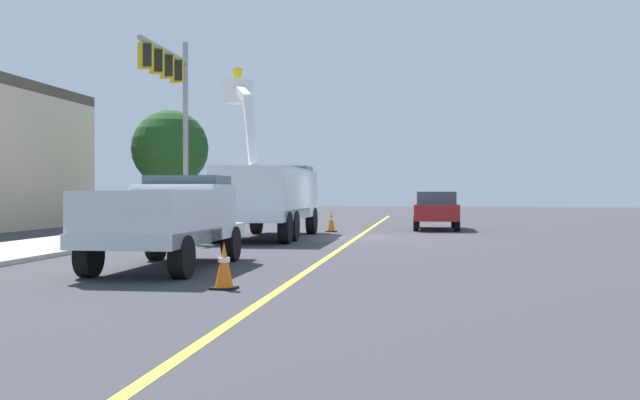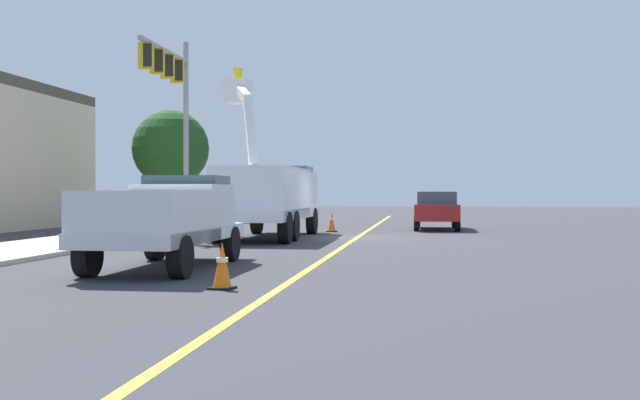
{
  "view_description": "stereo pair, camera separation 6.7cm",
  "coord_description": "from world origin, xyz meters",
  "px_view_note": "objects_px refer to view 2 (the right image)",
  "views": [
    {
      "loc": [
        -26.63,
        -5.85,
        1.67
      ],
      "look_at": [
        -2.05,
        0.84,
        1.4
      ],
      "focal_mm": 41.8,
      "sensor_mm": 36.0,
      "label": 1
    },
    {
      "loc": [
        -26.61,
        -5.91,
        1.67
      ],
      "look_at": [
        -2.05,
        0.84,
        1.4
      ],
      "focal_mm": 41.8,
      "sensor_mm": 36.0,
      "label": 2
    }
  ],
  "objects_px": {
    "utility_bucket_truck": "(270,194)",
    "traffic_cone_mid_front": "(332,222)",
    "service_pickup_truck": "(166,217)",
    "passing_minivan": "(436,208)",
    "traffic_cone_leading": "(222,266)",
    "traffic_signal_mast": "(173,92)"
  },
  "relations": [
    {
      "from": "traffic_cone_leading",
      "to": "traffic_signal_mast",
      "type": "height_order",
      "value": "traffic_signal_mast"
    },
    {
      "from": "traffic_cone_mid_front",
      "to": "utility_bucket_truck",
      "type": "bearing_deg",
      "value": 165.64
    },
    {
      "from": "service_pickup_truck",
      "to": "traffic_signal_mast",
      "type": "xyz_separation_m",
      "value": [
        12.82,
        6.23,
        4.62
      ]
    },
    {
      "from": "passing_minivan",
      "to": "traffic_cone_leading",
      "type": "height_order",
      "value": "passing_minivan"
    },
    {
      "from": "utility_bucket_truck",
      "to": "traffic_cone_leading",
      "type": "xyz_separation_m",
      "value": [
        -13.8,
        -3.96,
        -1.19
      ]
    },
    {
      "from": "utility_bucket_truck",
      "to": "traffic_cone_mid_front",
      "type": "distance_m",
      "value": 4.85
    },
    {
      "from": "service_pickup_truck",
      "to": "passing_minivan",
      "type": "relative_size",
      "value": 1.16
    },
    {
      "from": "passing_minivan",
      "to": "traffic_cone_leading",
      "type": "relative_size",
      "value": 6.13
    },
    {
      "from": "service_pickup_truck",
      "to": "passing_minivan",
      "type": "bearing_deg",
      "value": -11.39
    },
    {
      "from": "traffic_cone_leading",
      "to": "utility_bucket_truck",
      "type": "bearing_deg",
      "value": 16.02
    },
    {
      "from": "utility_bucket_truck",
      "to": "service_pickup_truck",
      "type": "distance_m",
      "value": 11.02
    },
    {
      "from": "passing_minivan",
      "to": "traffic_cone_leading",
      "type": "bearing_deg",
      "value": 176.76
    },
    {
      "from": "passing_minivan",
      "to": "traffic_signal_mast",
      "type": "xyz_separation_m",
      "value": [
        -5.87,
        10.0,
        4.77
      ]
    },
    {
      "from": "passing_minivan",
      "to": "traffic_cone_mid_front",
      "type": "distance_m",
      "value": 5.17
    },
    {
      "from": "service_pickup_truck",
      "to": "passing_minivan",
      "type": "distance_m",
      "value": 19.06
    },
    {
      "from": "service_pickup_truck",
      "to": "traffic_cone_leading",
      "type": "relative_size",
      "value": 7.13
    },
    {
      "from": "service_pickup_truck",
      "to": "traffic_cone_mid_front",
      "type": "height_order",
      "value": "service_pickup_truck"
    },
    {
      "from": "traffic_cone_leading",
      "to": "traffic_signal_mast",
      "type": "xyz_separation_m",
      "value": [
        15.71,
        8.78,
        5.34
      ]
    },
    {
      "from": "traffic_cone_mid_front",
      "to": "traffic_signal_mast",
      "type": "distance_m",
      "value": 8.44
    },
    {
      "from": "utility_bucket_truck",
      "to": "passing_minivan",
      "type": "bearing_deg",
      "value": -33.7
    },
    {
      "from": "service_pickup_truck",
      "to": "traffic_cone_leading",
      "type": "bearing_deg",
      "value": -138.6
    },
    {
      "from": "utility_bucket_truck",
      "to": "traffic_signal_mast",
      "type": "bearing_deg",
      "value": 68.43
    }
  ]
}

